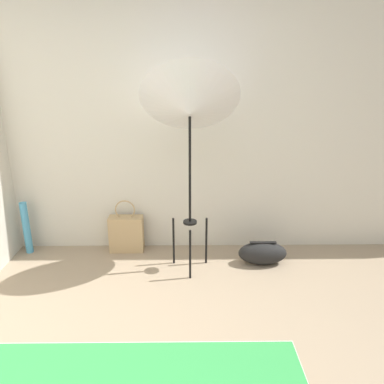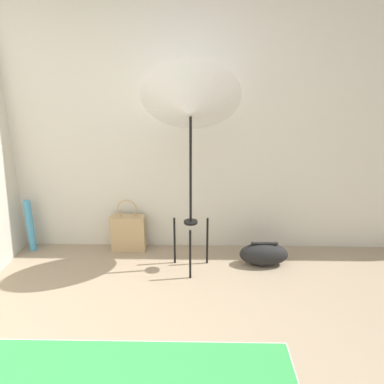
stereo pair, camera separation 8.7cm
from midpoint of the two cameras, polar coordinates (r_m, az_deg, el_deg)
wall_back at (r=3.59m, az=-5.58°, el=10.94°), size 8.00×0.05×2.60m
photo_umbrella at (r=3.08m, az=-1.17°, el=12.82°), size 0.83×0.69×1.84m
tote_bag at (r=3.82m, az=-10.61°, el=-6.20°), size 0.34×0.14×0.54m
duffel_bag at (r=3.61m, az=10.00°, el=-9.16°), size 0.45×0.22×0.22m
paper_roll at (r=4.06m, az=-24.49°, el=-5.01°), size 0.07×0.07×0.53m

